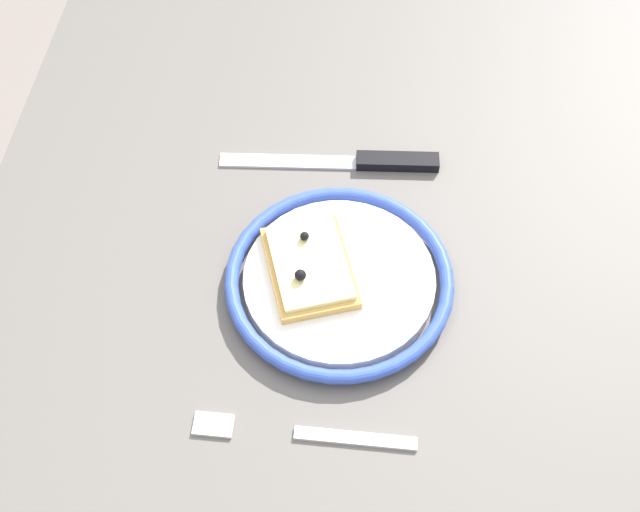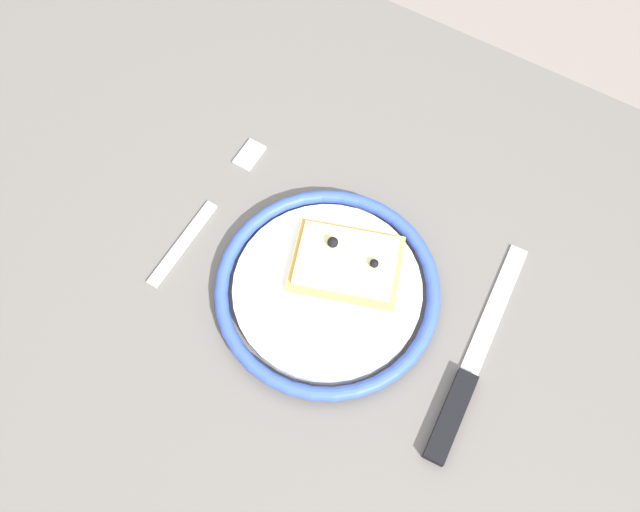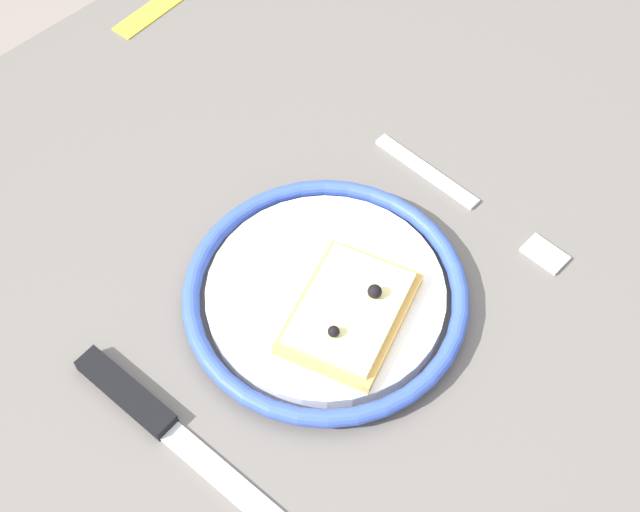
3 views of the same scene
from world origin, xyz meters
name	(u,v)px [view 2 (image 2 of 3)]	position (x,y,z in m)	size (l,w,h in m)	color
ground_plane	(298,427)	(0.00, 0.00, 0.00)	(6.00, 6.00, 0.00)	gray
dining_table	(281,315)	(0.00, 0.00, 0.68)	(1.15, 0.81, 0.76)	#5B5651
plate	(327,290)	(0.05, 0.02, 0.77)	(0.23, 0.23, 0.02)	white
pizza_slice_near	(346,263)	(0.05, 0.05, 0.79)	(0.13, 0.11, 0.03)	tan
knife	(464,385)	(0.21, 0.00, 0.77)	(0.04, 0.24, 0.01)	silver
fork	(209,209)	(-0.11, 0.04, 0.77)	(0.02, 0.20, 0.00)	silver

